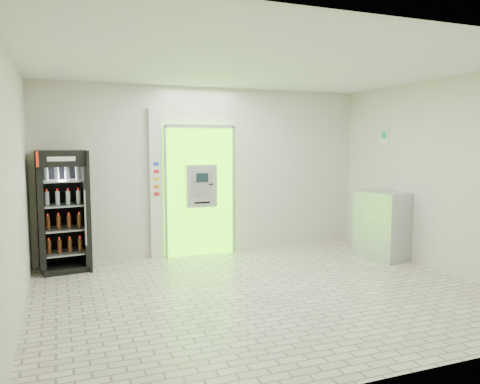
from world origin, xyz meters
TOP-DOWN VIEW (x-y plane):
  - ground at (0.00, 0.00)m, footprint 6.00×6.00m
  - room_shell at (0.00, 0.00)m, footprint 6.00×6.00m
  - atm_assembly at (-0.20, 2.41)m, footprint 1.30×0.24m
  - pillar at (-0.98, 2.45)m, footprint 0.22×0.11m
  - beverage_cooler at (-2.50, 2.18)m, footprint 0.79×0.74m
  - steel_cabinet at (2.70, 0.99)m, footprint 0.72×0.96m
  - exit_sign at (2.99, 1.40)m, footprint 0.02×0.22m

SIDE VIEW (x-z plane):
  - ground at x=0.00m, z-range 0.00..0.00m
  - steel_cabinet at x=2.70m, z-range 0.00..1.17m
  - beverage_cooler at x=-2.50m, z-range -0.04..1.86m
  - atm_assembly at x=-0.20m, z-range 0.01..2.34m
  - pillar at x=-0.98m, z-range 0.00..2.60m
  - room_shell at x=0.00m, z-range -1.16..4.84m
  - exit_sign at x=2.99m, z-range 1.99..2.25m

